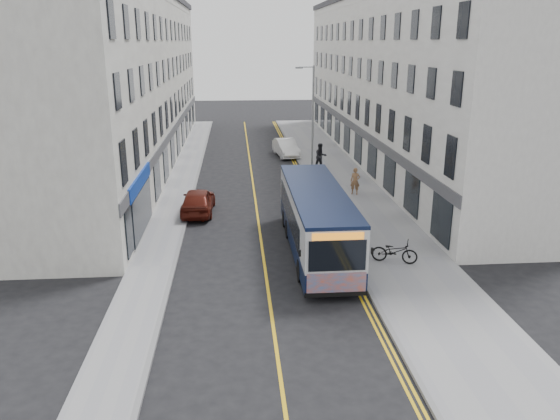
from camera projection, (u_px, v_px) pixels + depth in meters
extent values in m
plane|color=black|center=(263.00, 254.00, 25.57)|extent=(140.00, 140.00, 0.00)
cube|color=gray|center=(345.00, 186.00, 37.47)|extent=(4.50, 64.00, 0.12)
cube|color=gray|center=(179.00, 189.00, 36.59)|extent=(2.00, 64.00, 0.12)
cube|color=slate|center=(312.00, 186.00, 37.29)|extent=(0.18, 64.00, 0.13)
cube|color=slate|center=(194.00, 189.00, 36.66)|extent=(0.18, 64.00, 0.13)
cube|color=gold|center=(254.00, 189.00, 37.00)|extent=(0.12, 64.00, 0.01)
cube|color=gold|center=(306.00, 187.00, 37.28)|extent=(0.10, 64.00, 0.01)
cube|color=gold|center=(308.00, 187.00, 37.29)|extent=(0.10, 64.00, 0.01)
cube|color=white|center=(389.00, 80.00, 44.54)|extent=(6.00, 46.00, 13.00)
cube|color=silver|center=(134.00, 82.00, 42.93)|extent=(6.00, 46.00, 13.00)
cylinder|color=gray|center=(313.00, 125.00, 38.05)|extent=(0.14, 0.14, 8.00)
cylinder|color=gray|center=(306.00, 67.00, 36.86)|extent=(1.00, 0.08, 0.08)
cube|color=gray|center=(299.00, 68.00, 36.83)|extent=(0.50, 0.18, 0.12)
cube|color=black|center=(316.00, 237.00, 25.58)|extent=(2.40, 10.56, 0.86)
cube|color=silver|center=(317.00, 211.00, 25.20)|extent=(2.40, 10.56, 1.73)
cube|color=black|center=(317.00, 191.00, 24.92)|extent=(2.42, 10.56, 0.15)
cube|color=black|center=(289.00, 212.00, 25.70)|extent=(0.04, 8.26, 1.10)
cube|color=black|center=(340.00, 211.00, 25.90)|extent=(0.04, 8.26, 1.10)
cube|color=black|center=(337.00, 256.00, 20.18)|extent=(2.16, 0.04, 1.20)
cube|color=#DE4712|center=(336.00, 284.00, 20.52)|extent=(2.26, 0.04, 0.91)
cube|color=orange|center=(338.00, 236.00, 19.94)|extent=(1.92, 0.04, 0.27)
cylinder|color=black|center=(301.00, 271.00, 22.56)|extent=(0.27, 0.96, 0.96)
cylinder|color=black|center=(353.00, 269.00, 22.73)|extent=(0.27, 0.96, 0.96)
cylinder|color=black|center=(289.00, 229.00, 27.59)|extent=(0.27, 0.96, 0.96)
cylinder|color=black|center=(331.00, 228.00, 27.76)|extent=(0.27, 0.96, 0.96)
cylinder|color=black|center=(285.00, 218.00, 29.24)|extent=(0.27, 0.96, 0.96)
cylinder|color=black|center=(325.00, 217.00, 29.41)|extent=(0.27, 0.96, 0.96)
imported|color=black|center=(395.00, 251.00, 24.19)|extent=(2.13, 1.36, 1.06)
imported|color=brown|center=(355.00, 181.00, 34.96)|extent=(0.73, 0.59, 1.72)
imported|color=black|center=(321.00, 156.00, 41.73)|extent=(1.13, 0.97, 2.01)
imported|color=white|center=(286.00, 148.00, 47.18)|extent=(2.18, 4.70, 1.49)
imported|color=#55170E|center=(198.00, 201.00, 31.48)|extent=(1.94, 4.48, 1.50)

